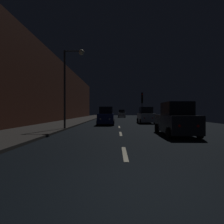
% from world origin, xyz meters
% --- Properties ---
extents(ground, '(25.69, 84.00, 0.02)m').
position_xyz_m(ground, '(0.00, 24.50, -0.01)').
color(ground, black).
extents(sidewalk_left, '(4.40, 84.00, 0.15)m').
position_xyz_m(sidewalk_left, '(-6.64, 24.50, 0.07)').
color(sidewalk_left, '#33302D').
rests_on(sidewalk_left, ground).
extents(building_facade_left, '(0.80, 63.00, 9.47)m').
position_xyz_m(building_facade_left, '(-9.24, 21.00, 4.73)').
color(building_facade_left, '#472319').
rests_on(building_facade_left, ground).
extents(lane_centerline, '(0.16, 13.12, 0.01)m').
position_xyz_m(lane_centerline, '(0.00, 8.51, 0.01)').
color(lane_centerline, beige).
rests_on(lane_centerline, ground).
extents(traffic_light_far_right, '(0.32, 0.47, 4.90)m').
position_xyz_m(traffic_light_far_right, '(4.34, 28.03, 3.56)').
color(traffic_light_far_right, '#38383A').
rests_on(traffic_light_far_right, ground).
extents(streetlamp_overhead, '(1.70, 0.44, 6.62)m').
position_xyz_m(streetlamp_overhead, '(-4.06, 10.93, 4.44)').
color(streetlamp_overhead, '#2D2D30').
rests_on(streetlamp_overhead, ground).
extents(car_approaching_headlights, '(1.90, 4.11, 2.07)m').
position_xyz_m(car_approaching_headlights, '(-1.46, 16.84, 0.95)').
color(car_approaching_headlights, '#141E51').
rests_on(car_approaching_headlights, ground).
extents(car_parked_right_near, '(1.95, 4.23, 2.13)m').
position_xyz_m(car_parked_right_near, '(3.54, 8.01, 0.97)').
color(car_parked_right_near, black).
rests_on(car_parked_right_near, ground).
extents(car_parked_right_far, '(1.93, 4.17, 2.10)m').
position_xyz_m(car_parked_right_far, '(3.54, 19.49, 0.96)').
color(car_parked_right_far, '#A5A8AD').
rests_on(car_parked_right_far, ground).
extents(car_distant_taillights, '(1.82, 3.95, 1.99)m').
position_xyz_m(car_distant_taillights, '(1.12, 41.45, 0.91)').
color(car_distant_taillights, silver).
rests_on(car_distant_taillights, ground).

